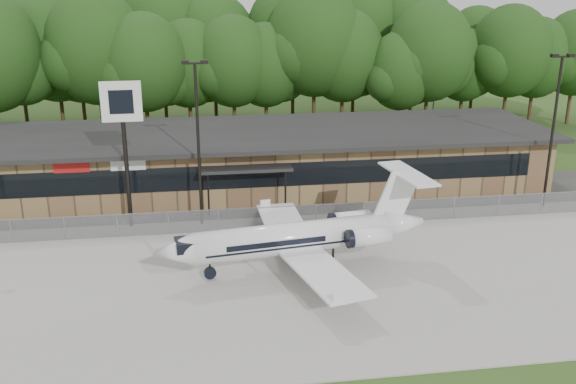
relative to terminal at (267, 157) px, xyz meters
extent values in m
plane|color=#2F4217|center=(0.00, -23.94, -2.18)|extent=(160.00, 160.00, 0.00)
cube|color=#9E9B93|center=(0.00, -15.94, -2.14)|extent=(64.00, 18.00, 0.08)
cube|color=#383835|center=(0.00, -4.44, -2.15)|extent=(50.00, 9.00, 0.06)
cube|color=olive|center=(0.00, 0.06, -0.18)|extent=(40.00, 10.00, 4.00)
cube|color=black|center=(0.00, -4.96, 0.12)|extent=(36.00, 0.08, 1.60)
cube|color=black|center=(0.00, -0.44, 1.97)|extent=(41.00, 11.50, 0.30)
cube|color=black|center=(-2.00, -5.54, 0.82)|extent=(6.00, 1.60, 0.20)
cube|color=#B51616|center=(-13.00, -4.99, 1.22)|extent=(2.20, 0.06, 0.70)
cube|color=silver|center=(-9.50, -4.99, 1.22)|extent=(2.20, 0.06, 0.70)
cube|color=gray|center=(0.00, -8.94, -1.43)|extent=(46.00, 0.03, 1.50)
cube|color=gray|center=(0.00, -8.94, -0.68)|extent=(46.00, 0.04, 0.04)
cylinder|color=gray|center=(22.00, 24.06, 10.32)|extent=(0.20, 0.20, 25.00)
cylinder|color=black|center=(-5.00, -7.44, 2.82)|extent=(0.18, 0.18, 10.00)
cube|color=black|center=(-5.00, -7.44, 7.87)|extent=(1.20, 0.12, 0.12)
cube|color=black|center=(-5.55, -7.44, 7.94)|extent=(0.45, 0.30, 0.22)
cube|color=black|center=(-4.45, -7.44, 7.94)|extent=(0.45, 0.30, 0.22)
cylinder|color=black|center=(18.00, -7.44, 2.82)|extent=(0.18, 0.18, 10.00)
cube|color=black|center=(18.00, -7.44, 7.87)|extent=(1.20, 0.12, 0.12)
cube|color=black|center=(17.45, -7.44, 7.94)|extent=(0.45, 0.30, 0.22)
cube|color=black|center=(18.55, -7.44, 7.94)|extent=(0.45, 0.30, 0.22)
cylinder|color=white|center=(-0.41, -14.87, -0.41)|extent=(10.54, 3.09, 1.67)
cone|color=white|center=(-6.59, -15.73, -0.41)|extent=(2.29, 1.94, 1.67)
cone|color=white|center=(5.88, -13.99, -0.25)|extent=(2.50, 1.97, 1.67)
cube|color=white|center=(0.58, -18.20, -0.87)|extent=(3.13, 6.50, 0.12)
cube|color=white|center=(-0.37, -11.39, -0.87)|extent=(3.13, 6.50, 0.12)
cylinder|color=white|center=(3.49, -15.64, -0.25)|extent=(2.40, 1.24, 0.94)
cylinder|color=white|center=(3.13, -13.06, -0.25)|extent=(2.40, 1.24, 0.94)
cube|color=white|center=(5.37, -14.06, 1.26)|extent=(2.55, 0.50, 3.13)
cube|color=white|center=(5.99, -13.97, 2.56)|extent=(2.00, 4.93, 0.10)
cube|color=black|center=(-5.87, -15.63, -0.11)|extent=(1.20, 1.38, 0.52)
cube|color=black|center=(1.45, -14.61, -1.81)|extent=(1.17, 2.59, 0.73)
cylinder|color=black|center=(-4.74, -15.47, -1.81)|extent=(0.71, 0.71, 0.23)
cylinder|color=black|center=(-9.36, -7.14, 2.14)|extent=(0.26, 0.26, 8.63)
cube|color=silver|center=(-9.36, -7.14, 5.70)|extent=(2.38, 0.30, 2.37)
cube|color=black|center=(-9.36, -7.28, 5.70)|extent=(1.40, 0.06, 1.40)
camera|label=1|loc=(-5.16, -45.47, 12.53)|focal=40.00mm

